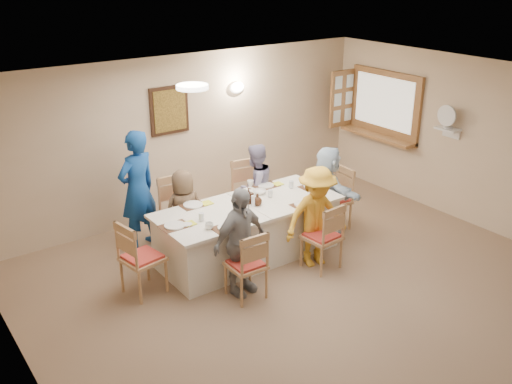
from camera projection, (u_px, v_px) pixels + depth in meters
ground at (340, 308)px, 6.67m from camera, size 7.00×7.00×0.00m
room_walls at (348, 188)px, 6.09m from camera, size 7.00×7.00×7.00m
wall_picture at (169, 110)px, 8.46m from camera, size 0.62×0.05×0.72m
wall_sconce at (237, 87)px, 9.02m from camera, size 0.26×0.09×0.18m
ceiling_light at (192, 87)px, 6.32m from camera, size 0.36×0.36×0.05m
serving_hatch at (385, 105)px, 9.64m from camera, size 0.06×1.50×1.15m
hatch_sill at (377, 136)px, 9.77m from camera, size 0.30×1.50×0.05m
shutter_door at (342, 98)px, 10.07m from camera, size 0.55×0.04×1.00m
fan_shelf at (448, 129)px, 8.62m from camera, size 0.22×0.36×0.03m
desk_fan at (448, 120)px, 8.54m from camera, size 0.30×0.30×0.28m
dining_table at (249, 231)px, 7.69m from camera, size 2.51×1.06×0.76m
chair_back_left at (180, 213)px, 7.92m from camera, size 0.50×0.50×1.01m
chair_back_right at (251, 194)px, 8.57m from camera, size 0.55×0.55×1.00m
chair_front_left at (246, 263)px, 6.74m from camera, size 0.44×0.44×0.89m
chair_front_right at (322, 235)px, 7.38m from camera, size 0.48×0.48×0.93m
chair_left_end at (143, 257)px, 6.81m from camera, size 0.54×0.54×0.97m
chair_right_end at (333, 199)px, 8.49m from camera, size 0.49×0.49×0.94m
diner_back_left at (184, 211)px, 7.80m from camera, size 0.63×0.46×1.17m
diner_back_right at (255, 187)px, 8.42m from camera, size 0.81×0.72×1.32m
diner_front_left at (240, 242)px, 6.74m from camera, size 0.91×0.61×1.36m
diner_front_right at (316, 217)px, 7.39m from camera, size 1.07×0.83×1.37m
diner_right_end at (328, 189)px, 8.35m from camera, size 1.35×0.81×1.31m
caregiver at (138, 190)px, 7.81m from camera, size 0.84×0.75×1.70m
placemat_fl at (228, 228)px, 6.90m from camera, size 0.37×0.28×0.01m
plate_fl at (228, 227)px, 6.90m from camera, size 0.25×0.25×0.02m
napkin_fl at (242, 225)px, 6.96m from camera, size 0.15×0.15×0.01m
placemat_fr at (304, 205)px, 7.55m from camera, size 0.32×0.24×0.01m
plate_fr at (304, 204)px, 7.55m from camera, size 0.25×0.25×0.02m
napkin_fr at (316, 202)px, 7.61m from camera, size 0.13×0.13×0.01m
placemat_bl at (193, 205)px, 7.54m from camera, size 0.32×0.24×0.01m
plate_bl at (193, 205)px, 7.53m from camera, size 0.26×0.26×0.02m
napkin_bl at (207, 203)px, 7.59m from camera, size 0.15×0.15×0.01m
placemat_br at (266, 186)px, 8.18m from camera, size 0.36×0.26×0.01m
plate_br at (266, 185)px, 8.18m from camera, size 0.23×0.23×0.01m
napkin_br at (278, 184)px, 8.24m from camera, size 0.13×0.13×0.01m
placemat_le at (175, 226)px, 6.95m from camera, size 0.35×0.26×0.01m
plate_le at (175, 225)px, 6.95m from camera, size 0.26×0.26×0.02m
napkin_le at (190, 223)px, 7.01m from camera, size 0.14×0.14×0.01m
placemat_re at (312, 187)px, 8.15m from camera, size 0.35×0.26×0.01m
plate_re at (312, 186)px, 8.15m from camera, size 0.26×0.26×0.02m
napkin_re at (324, 185)px, 8.21m from camera, size 0.13×0.13×0.01m
teacup_a at (209, 226)px, 6.87m from camera, size 0.11×0.11×0.08m
teacup_b at (250, 183)px, 8.17m from camera, size 0.13×0.13×0.09m
bowl_a at (245, 214)px, 7.22m from camera, size 0.34×0.34×0.05m
bowl_b at (260, 192)px, 7.90m from camera, size 0.21×0.21×0.06m
condiment_ketchup at (244, 197)px, 7.50m from camera, size 0.12×0.12×0.23m
condiment_brown at (249, 195)px, 7.57m from camera, size 0.13×0.13×0.22m
condiment_malt at (257, 199)px, 7.52m from camera, size 0.16×0.16×0.16m
drinking_glass at (237, 203)px, 7.48m from camera, size 0.07×0.07×0.10m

